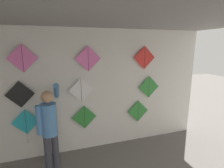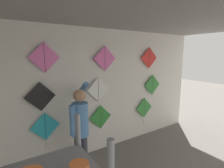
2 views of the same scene
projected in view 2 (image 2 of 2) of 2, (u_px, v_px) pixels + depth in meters
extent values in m
cube|color=silver|center=(102.00, 91.00, 4.03)|extent=(5.79, 0.06, 2.80)
cube|color=gray|center=(184.00, 6.00, 2.12)|extent=(5.79, 4.78, 0.04)
cylinder|color=orange|center=(79.00, 168.00, 0.73)|extent=(0.08, 0.08, 0.04)
cylinder|color=#383842|center=(79.00, 158.00, 3.15)|extent=(0.13, 0.13, 0.81)
cylinder|color=#383842|center=(84.00, 154.00, 3.27)|extent=(0.13, 0.13, 0.81)
cylinder|color=#4C7FB7|center=(80.00, 119.00, 3.09)|extent=(0.29, 0.29, 0.60)
sphere|color=tan|center=(79.00, 96.00, 3.01)|extent=(0.22, 0.22, 0.22)
cylinder|color=#4C7FB7|center=(73.00, 120.00, 2.95)|extent=(0.10, 0.10, 0.54)
cylinder|color=#4C7FB7|center=(82.00, 90.00, 3.33)|extent=(0.10, 0.50, 0.39)
cube|color=#28B2C6|center=(45.00, 127.00, 3.34)|extent=(0.55, 0.01, 0.55)
cylinder|color=black|center=(45.00, 127.00, 3.33)|extent=(0.01, 0.01, 0.53)
sphere|color=white|center=(46.00, 143.00, 3.38)|extent=(0.04, 0.04, 0.04)
sphere|color=white|center=(47.00, 146.00, 3.39)|extent=(0.04, 0.04, 0.04)
sphere|color=white|center=(47.00, 149.00, 3.41)|extent=(0.04, 0.04, 0.04)
cube|color=#338C38|center=(101.00, 117.00, 4.00)|extent=(0.55, 0.01, 0.55)
cylinder|color=black|center=(101.00, 117.00, 4.00)|extent=(0.01, 0.01, 0.53)
cube|color=#338C38|center=(144.00, 108.00, 4.73)|extent=(0.55, 0.01, 0.55)
cylinder|color=black|center=(144.00, 108.00, 4.73)|extent=(0.01, 0.01, 0.53)
sphere|color=white|center=(144.00, 119.00, 4.78)|extent=(0.04, 0.04, 0.04)
sphere|color=white|center=(144.00, 122.00, 4.79)|extent=(0.04, 0.04, 0.04)
sphere|color=white|center=(144.00, 124.00, 4.81)|extent=(0.04, 0.04, 0.04)
cube|color=black|center=(40.00, 97.00, 3.21)|extent=(0.55, 0.01, 0.55)
cylinder|color=black|center=(40.00, 97.00, 3.21)|extent=(0.01, 0.01, 0.53)
cube|color=white|center=(98.00, 90.00, 3.86)|extent=(0.55, 0.01, 0.55)
cylinder|color=black|center=(98.00, 90.00, 3.86)|extent=(0.01, 0.01, 0.53)
cube|color=#338C38|center=(152.00, 85.00, 4.78)|extent=(0.55, 0.01, 0.55)
cylinder|color=black|center=(152.00, 85.00, 4.78)|extent=(0.01, 0.01, 0.53)
cube|color=pink|center=(44.00, 58.00, 3.15)|extent=(0.55, 0.01, 0.55)
cylinder|color=black|center=(44.00, 58.00, 3.15)|extent=(0.01, 0.01, 0.53)
cube|color=pink|center=(105.00, 59.00, 3.84)|extent=(0.55, 0.01, 0.55)
cylinder|color=black|center=(105.00, 59.00, 3.84)|extent=(0.01, 0.01, 0.53)
cube|color=red|center=(149.00, 58.00, 4.57)|extent=(0.55, 0.01, 0.55)
cylinder|color=black|center=(149.00, 58.00, 4.57)|extent=(0.01, 0.01, 0.53)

